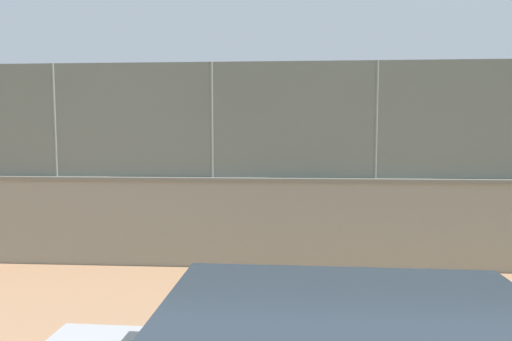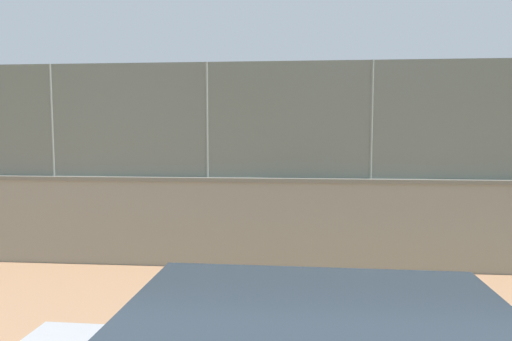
{
  "view_description": "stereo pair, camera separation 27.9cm",
  "coord_description": "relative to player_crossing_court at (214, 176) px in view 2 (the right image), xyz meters",
  "views": [
    {
      "loc": [
        0.2,
        21.9,
        2.7
      ],
      "look_at": [
        0.62,
        7.91,
        1.48
      ],
      "focal_mm": 32.12,
      "sensor_mm": 36.0,
      "label": 1
    },
    {
      "loc": [
        -0.08,
        21.89,
        2.7
      ],
      "look_at": [
        0.62,
        7.91,
        1.48
      ],
      "focal_mm": 32.12,
      "sensor_mm": 36.0,
      "label": 2
    }
  ],
  "objects": [
    {
      "name": "fence_panel_on_wall",
      "position": [
        -1.11,
        8.64,
        1.98
      ],
      "size": [
        25.48,
        0.97,
        2.25
      ],
      "color": "slate",
      "rests_on": "perimeter_wall"
    },
    {
      "name": "player_near_wall_returning",
      "position": [
        -4.29,
        0.87,
        0.06
      ],
      "size": [
        0.74,
        1.09,
        1.67
      ],
      "color": "#591919",
      "rests_on": "ground_plane"
    },
    {
      "name": "ground_plane",
      "position": [
        -2.45,
        -4.27,
        -0.93
      ],
      "size": [
        260.0,
        260.0,
        0.0
      ],
      "primitive_type": "plane",
      "color": "tan"
    },
    {
      "name": "spare_ball_by_wall",
      "position": [
        0.87,
        6.89,
        -0.89
      ],
      "size": [
        0.07,
        0.07,
        0.07
      ],
      "primitive_type": "sphere",
      "color": "yellow",
      "rests_on": "ground_plane"
    },
    {
      "name": "player_crossing_court",
      "position": [
        0.0,
        0.0,
        0.0
      ],
      "size": [
        0.77,
        1.01,
        1.57
      ],
      "color": "black",
      "rests_on": "ground_plane"
    },
    {
      "name": "perimeter_wall",
      "position": [
        -1.11,
        8.64,
        -0.03
      ],
      "size": [
        25.94,
        1.32,
        1.78
      ],
      "color": "gray",
      "rests_on": "ground_plane"
    },
    {
      "name": "sports_ball",
      "position": [
        -0.42,
        2.16,
        -0.88
      ],
      "size": [
        0.1,
        0.1,
        0.1
      ],
      "primitive_type": "sphere",
      "color": "yellow",
      "rests_on": "ground_plane"
    }
  ]
}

